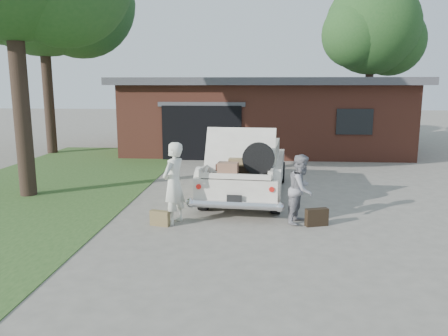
{
  "coord_description": "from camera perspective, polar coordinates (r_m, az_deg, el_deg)",
  "views": [
    {
      "loc": [
        0.81,
        -9.39,
        3.02
      ],
      "look_at": [
        0.0,
        0.6,
        1.1
      ],
      "focal_mm": 35.0,
      "sensor_mm": 36.0,
      "label": 1
    }
  ],
  "objects": [
    {
      "name": "tree_right",
      "position": [
        26.5,
        18.95,
        16.46
      ],
      "size": [
        5.94,
        5.17,
        8.73
      ],
      "color": "#38281E",
      "rests_on": "ground"
    },
    {
      "name": "woman_right",
      "position": [
        9.73,
        10.05,
        -2.71
      ],
      "size": [
        0.83,
        0.91,
        1.53
      ],
      "primitive_type": "imported",
      "rotation": [
        0.0,
        0.0,
        1.16
      ],
      "color": "gray",
      "rests_on": "ground"
    },
    {
      "name": "house",
      "position": [
        20.9,
        5.15,
        7.09
      ],
      "size": [
        12.8,
        7.8,
        3.3
      ],
      "color": "brown",
      "rests_on": "ground"
    },
    {
      "name": "suitcase_left",
      "position": [
        9.63,
        -8.37,
        -6.5
      ],
      "size": [
        0.45,
        0.24,
        0.33
      ],
      "primitive_type": "cube",
      "rotation": [
        0.0,
        0.0,
        -0.25
      ],
      "color": "olive",
      "rests_on": "ground"
    },
    {
      "name": "sedan",
      "position": [
        12.02,
        3.05,
        -0.05
      ],
      "size": [
        2.38,
        5.25,
        2.0
      ],
      "rotation": [
        0.0,
        0.0,
        -0.08
      ],
      "color": "white",
      "rests_on": "ground"
    },
    {
      "name": "grass_strip",
      "position": [
        14.23,
        -21.83,
        -2.16
      ],
      "size": [
        6.0,
        16.0,
        0.02
      ],
      "primitive_type": "cube",
      "color": "#2D4C1E",
      "rests_on": "ground"
    },
    {
      "name": "ground",
      "position": [
        9.89,
        -0.28,
        -6.92
      ],
      "size": [
        90.0,
        90.0,
        0.0
      ],
      "primitive_type": "plane",
      "color": "gray",
      "rests_on": "ground"
    },
    {
      "name": "woman_left",
      "position": [
        9.56,
        -6.59,
        -2.01
      ],
      "size": [
        0.65,
        0.77,
        1.81
      ],
      "primitive_type": "imported",
      "rotation": [
        0.0,
        0.0,
        -1.95
      ],
      "color": "silver",
      "rests_on": "ground"
    },
    {
      "name": "suitcase_right",
      "position": [
        9.72,
        12.01,
        -6.3
      ],
      "size": [
        0.52,
        0.31,
        0.38
      ],
      "primitive_type": "cube",
      "rotation": [
        0.0,
        0.0,
        0.32
      ],
      "color": "black",
      "rests_on": "ground"
    }
  ]
}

